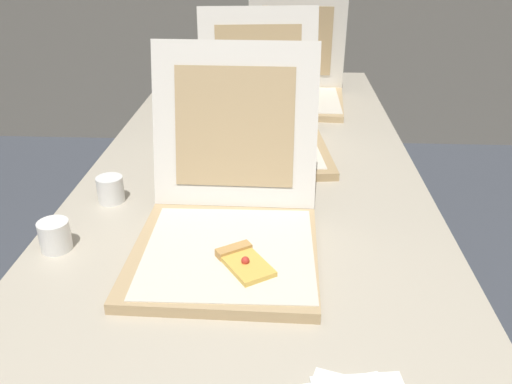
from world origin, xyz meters
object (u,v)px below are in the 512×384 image
at_px(pizza_box_front, 228,223).
at_px(pizza_box_middle, 263,132).
at_px(table, 252,197).
at_px(cup_white_near_left, 55,236).
at_px(cup_white_near_center, 111,189).
at_px(pizza_box_back, 294,88).

distance_m(pizza_box_front, pizza_box_middle, 0.54).
relative_size(table, cup_white_near_left, 37.23).
bearing_deg(cup_white_near_center, pizza_box_front, -31.65).
distance_m(pizza_box_front, cup_white_near_left, 0.36).
relative_size(pizza_box_middle, cup_white_near_left, 7.40).
relative_size(table, cup_white_near_center, 37.23).
distance_m(table, pizza_box_back, 0.73).
xyz_separation_m(pizza_box_middle, pizza_box_back, (0.10, 0.48, -0.00)).
distance_m(pizza_box_middle, cup_white_near_left, 0.70).
bearing_deg(table, pizza_box_back, 80.36).
bearing_deg(cup_white_near_left, pizza_box_front, 4.76).
bearing_deg(cup_white_near_center, cup_white_near_left, -103.22).
bearing_deg(cup_white_near_center, pizza_box_middle, 44.78).
bearing_deg(pizza_box_middle, cup_white_near_center, -141.48).
xyz_separation_m(pizza_box_front, pizza_box_back, (0.15, 1.02, 0.00)).
bearing_deg(pizza_box_back, cup_white_near_center, -114.28).
relative_size(pizza_box_back, cup_white_near_center, 6.28).
xyz_separation_m(pizza_box_back, cup_white_near_left, (-0.51, -1.05, -0.02)).
relative_size(table, pizza_box_front, 5.07).
bearing_deg(pizza_box_middle, table, -101.25).
bearing_deg(cup_white_near_center, table, 20.39).
height_order(pizza_box_back, cup_white_near_left, pizza_box_back).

